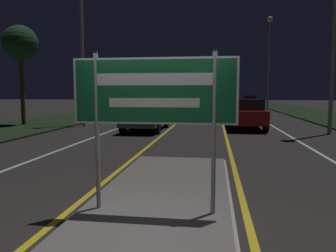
{
  "coord_description": "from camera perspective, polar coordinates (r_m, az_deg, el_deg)",
  "views": [
    {
      "loc": [
        0.9,
        -4.09,
        1.91
      ],
      "look_at": [
        0.0,
        2.23,
        1.26
      ],
      "focal_mm": 35.0,
      "sensor_mm": 36.0,
      "label": 1
    }
  ],
  "objects": [
    {
      "name": "ground_plane",
      "position": [
        4.61,
        -4.11,
        -18.71
      ],
      "size": [
        160.0,
        160.0,
        0.0
      ],
      "primitive_type": "plane",
      "color": "#282623"
    },
    {
      "name": "median_island",
      "position": [
        5.25,
        -2.38,
        -15.05
      ],
      "size": [
        2.45,
        8.49,
        0.1
      ],
      "color": "#999993",
      "rests_on": "ground_plane"
    },
    {
      "name": "verge_left",
      "position": [
        26.31,
        -15.23,
        1.58
      ],
      "size": [
        5.0,
        100.0,
        0.08
      ],
      "color": "black",
      "rests_on": "ground_plane"
    },
    {
      "name": "centre_line_yellow_left",
      "position": [
        29.25,
        3.52,
        2.11
      ],
      "size": [
        0.12,
        70.0,
        0.01
      ],
      "color": "gold",
      "rests_on": "ground_plane"
    },
    {
      "name": "centre_line_yellow_right",
      "position": [
        29.16,
        9.08,
        2.04
      ],
      "size": [
        0.12,
        70.0,
        0.01
      ],
      "color": "gold",
      "rests_on": "ground_plane"
    },
    {
      "name": "lane_line_white_left",
      "position": [
        29.6,
        -1.86,
        2.16
      ],
      "size": [
        0.12,
        70.0,
        0.01
      ],
      "color": "silver",
      "rests_on": "ground_plane"
    },
    {
      "name": "lane_line_white_right",
      "position": [
        29.34,
        14.53,
        1.95
      ],
      "size": [
        0.12,
        70.0,
        0.01
      ],
      "color": "silver",
      "rests_on": "ground_plane"
    },
    {
      "name": "edge_line_white_left",
      "position": [
        30.26,
        -7.47,
        2.2
      ],
      "size": [
        0.1,
        70.0,
        0.01
      ],
      "color": "silver",
      "rests_on": "ground_plane"
    },
    {
      "name": "edge_line_white_right",
      "position": [
        29.83,
        20.27,
        1.83
      ],
      "size": [
        0.1,
        70.0,
        0.01
      ],
      "color": "silver",
      "rests_on": "ground_plane"
    },
    {
      "name": "highway_sign",
      "position": [
        4.9,
        -2.48,
        4.99
      ],
      "size": [
        2.49,
        0.07,
        2.43
      ],
      "color": "#9E9E99",
      "rests_on": "median_island"
    },
    {
      "name": "streetlight_left_near",
      "position": [
        19.3,
        -14.81,
        16.25
      ],
      "size": [
        0.51,
        0.51,
        8.5
      ],
      "color": "#9E9E99",
      "rests_on": "ground_plane"
    },
    {
      "name": "streetlight_right_far",
      "position": [
        37.03,
        17.19,
        12.88
      ],
      "size": [
        0.58,
        0.58,
        9.83
      ],
      "color": "#9E9E99",
      "rests_on": "ground_plane"
    },
    {
      "name": "car_receding_0",
      "position": [
        17.79,
        13.47,
        2.19
      ],
      "size": [
        1.85,
        4.67,
        1.56
      ],
      "color": "maroon",
      "rests_on": "ground_plane"
    },
    {
      "name": "car_receding_1",
      "position": [
        25.87,
        11.5,
        3.2
      ],
      "size": [
        1.92,
        4.45,
        1.43
      ],
      "color": "maroon",
      "rests_on": "ground_plane"
    },
    {
      "name": "car_receding_2",
      "position": [
        34.72,
        10.79,
        3.96
      ],
      "size": [
        2.02,
        4.7,
        1.54
      ],
      "color": "black",
      "rests_on": "ground_plane"
    },
    {
      "name": "car_receding_3",
      "position": [
        47.5,
        14.0,
        4.33
      ],
      "size": [
        2.01,
        4.14,
        1.51
      ],
      "color": "maroon",
      "rests_on": "ground_plane"
    },
    {
      "name": "car_approaching_0",
      "position": [
        16.64,
        -3.8,
        1.86
      ],
      "size": [
        1.88,
        4.5,
        1.41
      ],
      "color": "#4C514C",
      "rests_on": "ground_plane"
    },
    {
      "name": "roadside_palm_left",
      "position": [
        20.58,
        -24.33,
        12.85
      ],
      "size": [
        1.92,
        1.92,
        5.56
      ],
      "color": "#4C3823",
      "rests_on": "verge_left"
    }
  ]
}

